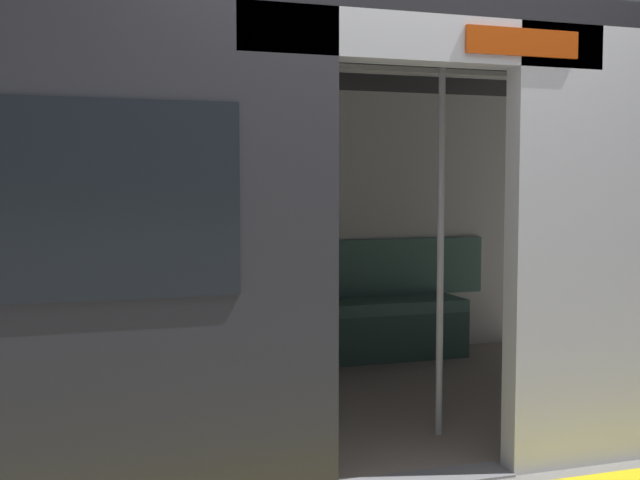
% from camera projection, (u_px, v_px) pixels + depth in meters
% --- Properties ---
extents(train_car, '(6.40, 2.86, 2.18)m').
position_uv_depth(train_car, '(325.00, 164.00, 4.64)').
color(train_car, silver).
rests_on(train_car, ground_plane).
extents(bench_seat, '(2.87, 0.44, 0.45)m').
position_uv_depth(bench_seat, '(283.00, 320.00, 5.77)').
color(bench_seat, '#4C7566').
rests_on(bench_seat, ground_plane).
extents(person_seated, '(0.55, 0.68, 1.18)m').
position_uv_depth(person_seated, '(267.00, 277.00, 5.66)').
color(person_seated, pink).
rests_on(person_seated, ground_plane).
extents(handbag, '(0.26, 0.15, 0.17)m').
position_uv_depth(handbag, '(211.00, 296.00, 5.65)').
color(handbag, '#262D4C').
rests_on(handbag, bench_seat).
extents(book, '(0.17, 0.23, 0.03)m').
position_uv_depth(book, '(323.00, 301.00, 5.89)').
color(book, '#33723F').
rests_on(book, bench_seat).
extents(grab_pole_door, '(0.04, 0.04, 2.04)m').
position_uv_depth(grab_pole_door, '(315.00, 250.00, 3.80)').
color(grab_pole_door, silver).
rests_on(grab_pole_door, ground_plane).
extents(grab_pole_far, '(0.04, 0.04, 2.04)m').
position_uv_depth(grab_pole_far, '(440.00, 244.00, 4.15)').
color(grab_pole_far, silver).
rests_on(grab_pole_far, ground_plane).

